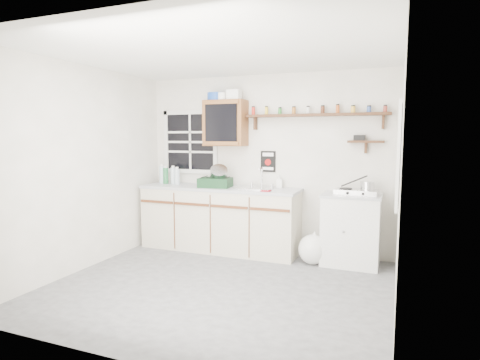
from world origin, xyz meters
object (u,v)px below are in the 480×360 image
object	(u,v)px
upper_cabinet	(225,123)
hotplate	(356,192)
spice_shelf	(315,115)
main_cabinet	(220,218)
dish_rack	(216,180)
right_cabinet	(351,229)

from	to	relation	value
upper_cabinet	hotplate	bearing A→B (deg)	-4.27
upper_cabinet	hotplate	size ratio (longest dim) A/B	1.21
spice_shelf	main_cabinet	bearing A→B (deg)	-170.78
main_cabinet	upper_cabinet	distance (m)	1.37
dish_rack	hotplate	world-z (taller)	dish_rack
dish_rack	hotplate	distance (m)	1.91
upper_cabinet	spice_shelf	xyz separation A→B (m)	(1.28, 0.07, 0.10)
main_cabinet	dish_rack	world-z (taller)	dish_rack
main_cabinet	spice_shelf	xyz separation A→B (m)	(1.31, 0.21, 1.46)
main_cabinet	spice_shelf	world-z (taller)	spice_shelf
main_cabinet	dish_rack	distance (m)	0.57
dish_rack	hotplate	size ratio (longest dim) A/B	0.89
main_cabinet	hotplate	xyz separation A→B (m)	(1.89, 0.01, 0.48)
dish_rack	main_cabinet	bearing A→B (deg)	57.14
dish_rack	upper_cabinet	bearing A→B (deg)	65.85
main_cabinet	upper_cabinet	size ratio (longest dim) A/B	3.55
hotplate	dish_rack	bearing A→B (deg)	-174.04
upper_cabinet	hotplate	xyz separation A→B (m)	(1.85, -0.14, -0.88)
main_cabinet	upper_cabinet	xyz separation A→B (m)	(0.03, 0.14, 1.36)
spice_shelf	upper_cabinet	bearing A→B (deg)	-176.89
right_cabinet	spice_shelf	bearing A→B (deg)	160.22
dish_rack	hotplate	xyz separation A→B (m)	(1.91, 0.05, -0.08)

